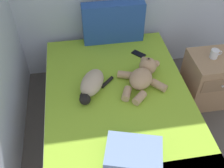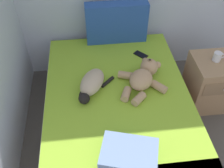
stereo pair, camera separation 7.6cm
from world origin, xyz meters
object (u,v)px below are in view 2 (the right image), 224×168
at_px(cat, 92,84).
at_px(nightstand, 211,82).
at_px(bed, 118,116).
at_px(teddy_bear, 143,76).
at_px(patterned_cushion, 116,23).
at_px(cell_phone, 141,55).
at_px(throw_pillow, 129,155).
at_px(mug, 218,57).

height_order(cat, nightstand, cat).
height_order(bed, teddy_bear, teddy_bear).
xyz_separation_m(patterned_cushion, cell_phone, (0.23, -0.31, -0.22)).
bearing_deg(teddy_bear, throw_pillow, -108.50).
xyz_separation_m(bed, teddy_bear, (0.25, 0.17, 0.34)).
relative_size(patterned_cushion, teddy_bear, 1.23).
bearing_deg(cat, mug, 9.25).
relative_size(cat, cell_phone, 2.64).
bearing_deg(teddy_bear, mug, 12.43).
bearing_deg(cell_phone, cat, -140.68).
bearing_deg(cell_phone, bed, -118.55).
height_order(cat, teddy_bear, teddy_bear).
xyz_separation_m(bed, nightstand, (1.06, 0.32, 0.03)).
distance_m(cat, throw_pillow, 0.77).
bearing_deg(throw_pillow, nightstand, 40.92).
height_order(throw_pillow, mug, mug).
bearing_deg(cat, bed, -30.34).
bearing_deg(cell_phone, patterned_cushion, 126.15).
bearing_deg(mug, throw_pillow, -137.77).
relative_size(throw_pillow, mug, 3.33).
bearing_deg(cat, throw_pillow, -73.01).
distance_m(throw_pillow, mug, 1.41).
height_order(patterned_cushion, teddy_bear, patterned_cushion).
distance_m(patterned_cushion, throw_pillow, 1.51).
bearing_deg(patterned_cushion, nightstand, -30.56).
xyz_separation_m(cat, nightstand, (1.29, 0.18, -0.30)).
distance_m(teddy_bear, nightstand, 0.88).
xyz_separation_m(patterned_cushion, cat, (-0.32, -0.76, -0.15)).
bearing_deg(cat, cell_phone, 39.32).
distance_m(bed, teddy_bear, 0.46).
relative_size(nightstand, mug, 4.86).
bearing_deg(bed, patterned_cushion, 84.11).
bearing_deg(teddy_bear, cat, -176.00).
xyz_separation_m(nightstand, mug, (-0.02, 0.02, 0.34)).
height_order(teddy_bear, cell_phone, teddy_bear).
bearing_deg(mug, nightstand, -41.51).
bearing_deg(bed, teddy_bear, 33.58).
height_order(bed, patterned_cushion, patterned_cushion).
relative_size(patterned_cushion, cell_phone, 4.21).
xyz_separation_m(cell_phone, throw_pillow, (-0.32, -1.19, 0.05)).
xyz_separation_m(bed, throw_pillow, (-0.00, -0.60, 0.32)).
xyz_separation_m(patterned_cushion, teddy_bear, (0.16, -0.72, -0.15)).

